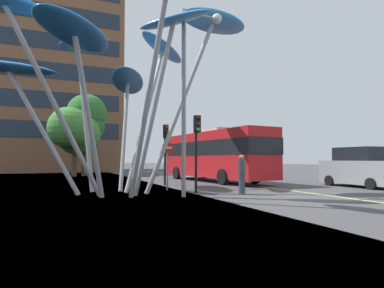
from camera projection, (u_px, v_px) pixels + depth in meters
ground at (278, 200)px, 12.88m from camera, size 120.00×240.00×0.10m
red_bus at (213, 153)px, 23.04m from camera, size 3.51×11.44×3.65m
leaf_sculpture at (114, 51)px, 14.79m from camera, size 12.95×11.33×8.95m
traffic_light_kerb_near at (197, 137)px, 15.09m from camera, size 0.28×0.42×3.58m
traffic_light_kerb_far at (166, 141)px, 19.46m from camera, size 0.28×0.42×3.62m
car_parked_mid at (361, 168)px, 18.28m from camera, size 2.06×4.42×2.23m
street_lamp at (193, 76)px, 13.85m from camera, size 1.88×0.44×8.00m
tree_pavement_near at (84, 122)px, 30.77m from camera, size 4.60×4.23×7.77m
tree_pavement_far at (72, 131)px, 29.01m from camera, size 4.66×5.09×6.09m
pedestrian at (242, 174)px, 14.36m from camera, size 0.34×0.34×1.75m
no_entry_sign at (168, 158)px, 16.54m from camera, size 0.60×0.12×2.44m
backdrop_building at (34, 82)px, 43.11m from camera, size 20.93×15.06×23.64m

